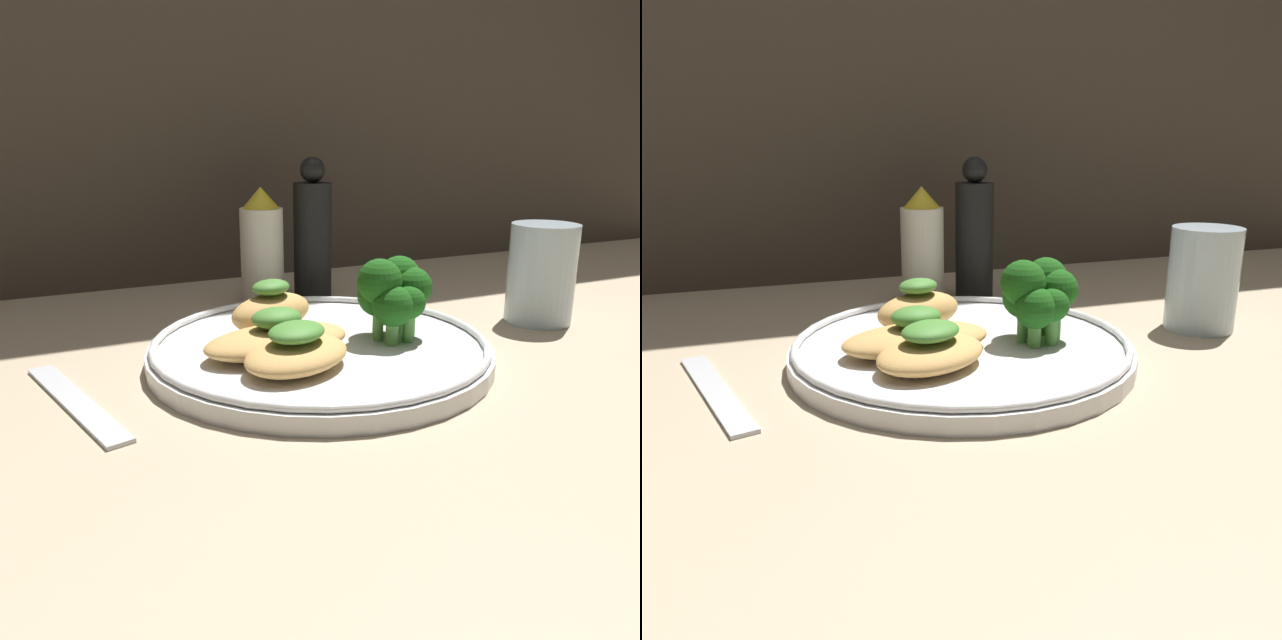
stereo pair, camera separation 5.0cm
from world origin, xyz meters
The scene contains 10 objects.
ground_plane centered at (0.00, 0.00, -0.50)cm, with size 180.00×180.00×1.00cm, color tan.
plate centered at (0.00, 0.00, 0.99)cm, with size 27.66×27.66×2.00cm.
grilled_meat_front centered at (-3.92, -4.39, 2.74)cm, with size 10.73×9.64×3.46cm.
grilled_meat_middle centered at (-4.04, -0.85, 2.67)cm, with size 12.08×7.11×3.69cm.
grilled_meat_back centered at (-2.14, 5.31, 3.18)cm, with size 9.29×7.45×4.42cm.
broccoli_bunch centered at (6.10, -0.99, 5.37)cm, with size 6.55×6.55×6.80cm.
sauce_bottle centered at (2.24, 19.38, 5.97)cm, with size 4.64×4.64×12.48cm.
pepper_grinder centered at (8.25, 19.38, 6.99)cm, with size 4.23×4.23×15.44cm.
drinking_glass centered at (24.07, 0.85, 4.80)cm, with size 6.36×6.36×9.60cm.
fork centered at (-18.85, -0.71, 0.30)cm, with size 5.64×16.00×0.60cm.
Camera 2 is at (-15.84, -45.23, 17.64)cm, focal length 35.00 mm.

